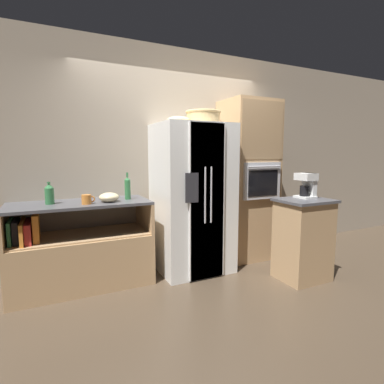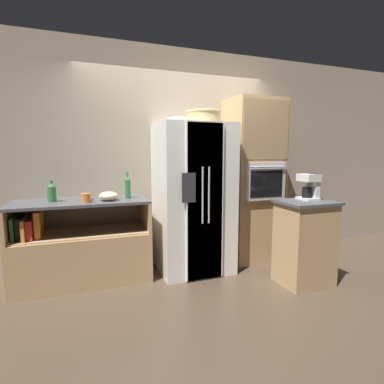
{
  "view_description": "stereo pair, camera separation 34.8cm",
  "coord_description": "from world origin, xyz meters",
  "views": [
    {
      "loc": [
        -1.48,
        -3.27,
        1.45
      ],
      "look_at": [
        0.05,
        -0.06,
        0.99
      ],
      "focal_mm": 28.0,
      "sensor_mm": 36.0,
      "label": 1
    },
    {
      "loc": [
        -1.16,
        -3.41,
        1.45
      ],
      "look_at": [
        0.05,
        -0.06,
        0.99
      ],
      "focal_mm": 28.0,
      "sensor_mm": 36.0,
      "label": 2
    }
  ],
  "objects": [
    {
      "name": "fruit_bowl",
      "position": [
        -0.1,
        0.01,
        1.84
      ],
      "size": [
        0.27,
        0.27,
        0.08
      ],
      "color": "beige",
      "rests_on": "refrigerator"
    },
    {
      "name": "wicker_basket",
      "position": [
        0.2,
        -0.05,
        1.88
      ],
      "size": [
        0.42,
        0.42,
        0.15
      ],
      "color": "tan",
      "rests_on": "refrigerator"
    },
    {
      "name": "counter_left",
      "position": [
        -1.23,
        0.1,
        0.34
      ],
      "size": [
        1.45,
        0.65,
        0.93
      ],
      "color": "tan",
      "rests_on": "ground_plane"
    },
    {
      "name": "ground_plane",
      "position": [
        0.0,
        0.0,
        0.0
      ],
      "size": [
        20.0,
        20.0,
        0.0
      ],
      "primitive_type": "plane",
      "color": "#4C3D2D"
    },
    {
      "name": "coffee_maker",
      "position": [
        1.2,
        -0.74,
        1.1
      ],
      "size": [
        0.18,
        0.21,
        0.29
      ],
      "color": "white",
      "rests_on": "island_counter"
    },
    {
      "name": "bottle_tall",
      "position": [
        -0.69,
        0.1,
        1.06
      ],
      "size": [
        0.07,
        0.07,
        0.31
      ],
      "color": "#33723F",
      "rests_on": "counter_left"
    },
    {
      "name": "mug",
      "position": [
        -1.15,
        -0.05,
        0.98
      ],
      "size": [
        0.13,
        0.1,
        0.1
      ],
      "color": "orange",
      "rests_on": "counter_left"
    },
    {
      "name": "refrigerator",
      "position": [
        0.09,
        0.03,
        0.9
      ],
      "size": [
        0.87,
        0.82,
        1.8
      ],
      "color": "white",
      "rests_on": "ground_plane"
    },
    {
      "name": "wall_oven",
      "position": [
        0.99,
        0.12,
        1.08
      ],
      "size": [
        0.69,
        0.67,
        2.15
      ],
      "color": "tan",
      "rests_on": "ground_plane"
    },
    {
      "name": "mixing_bowl",
      "position": [
        -0.92,
        -0.0,
        0.98
      ],
      "size": [
        0.21,
        0.21,
        0.1
      ],
      "color": "beige",
      "rests_on": "counter_left"
    },
    {
      "name": "bottle_short",
      "position": [
        -1.5,
        0.11,
        1.04
      ],
      "size": [
        0.09,
        0.09,
        0.23
      ],
      "color": "#33723F",
      "rests_on": "counter_left"
    },
    {
      "name": "island_counter",
      "position": [
        1.11,
        -0.8,
        0.47
      ],
      "size": [
        0.59,
        0.49,
        0.94
      ],
      "color": "tan",
      "rests_on": "ground_plane"
    },
    {
      "name": "wall_back",
      "position": [
        0.0,
        0.46,
        1.4
      ],
      "size": [
        12.0,
        0.06,
        2.8
      ],
      "color": "tan",
      "rests_on": "ground_plane"
    }
  ]
}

